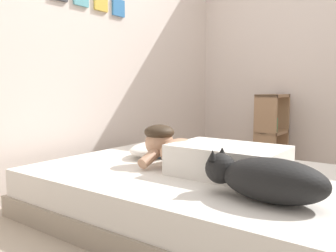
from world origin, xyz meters
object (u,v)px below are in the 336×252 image
person_lying (207,155)px  cell_phone (207,174)px  pillow (157,148)px  bookshelf (271,128)px  coffee_cup (155,153)px  bed (199,195)px  dog (266,179)px

person_lying → cell_phone: bearing=-147.5°
pillow → person_lying: bearing=-113.2°
person_lying → bookshelf: bookshelf is taller
pillow → cell_phone: size_ratio=3.71×
cell_phone → bookshelf: bookshelf is taller
person_lying → coffee_cup: size_ratio=7.36×
bed → dog: bearing=-120.9°
dog → bookshelf: 2.29m
bed → bookshelf: bearing=6.0°
bed → coffee_cup: (0.15, 0.47, 0.19)m
dog → cell_phone: bearing=60.3°
coffee_cup → person_lying: bearing=-107.2°
pillow → cell_phone: (-0.30, -0.60, -0.05)m
bed → coffee_cup: bearing=72.1°
dog → coffee_cup: (0.47, 1.00, -0.07)m
cell_phone → bed: bearing=53.6°
dog → coffee_cup: 1.11m
cell_phone → bookshelf: size_ratio=0.19×
person_lying → bookshelf: 1.88m
bed → person_lying: (-0.01, -0.06, 0.26)m
dog → coffee_cup: size_ratio=4.60×
bookshelf → coffee_cup: bearing=170.8°
pillow → cell_phone: bearing=-116.5°
pillow → bookshelf: 1.65m
bed → pillow: 0.60m
pillow → dog: (-0.55, -1.04, 0.05)m
coffee_cup → cell_phone: (-0.22, -0.56, -0.03)m
cell_phone → bookshelf: 1.94m
bed → coffee_cup: coffee_cup is taller
bed → pillow: pillow is taller
person_lying → cell_phone: person_lying is taller
pillow → coffee_cup: bearing=-153.8°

